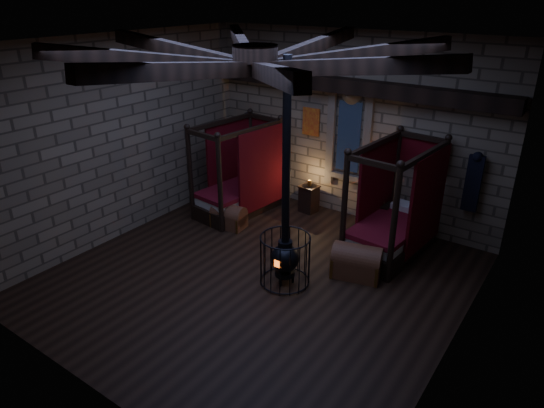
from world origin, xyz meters
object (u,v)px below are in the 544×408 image
Objects in this scene: stove at (285,254)px; bed_right at (393,226)px; bed_left at (240,190)px; trunk_left at (229,217)px; trunk_right at (357,262)px.

bed_right is at bearing 62.16° from stove.
bed_left reaches higher than trunk_left.
trunk_right reaches higher than trunk_left.
bed_right is at bearing 10.57° from trunk_left.
stove is (2.64, -2.01, 0.05)m from bed_left.
trunk_right is (-0.15, -1.30, -0.26)m from bed_right.
trunk_left is at bearing -61.23° from bed_left.
stove reaches higher than trunk_right.
bed_left is at bearing 141.50° from stove.
trunk_left is 2.60m from stove.
stove is (-0.98, -0.96, 0.30)m from trunk_right.
bed_left is at bearing 149.59° from trunk_right.
bed_left is 0.96m from trunk_left.
stove is (2.30, -1.16, 0.35)m from trunk_left.
bed_right is 1.34m from trunk_right.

